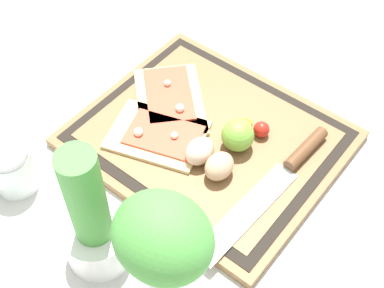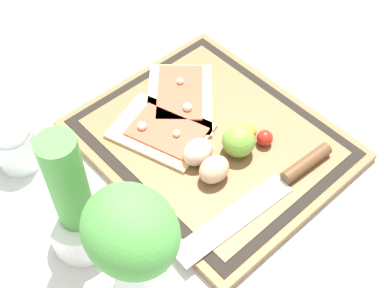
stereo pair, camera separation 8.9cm
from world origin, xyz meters
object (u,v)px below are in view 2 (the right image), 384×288
at_px(pizza_slice_far, 162,131).
at_px(egg_brown, 214,169).
at_px(knife, 282,182).
at_px(cherry_tomato_yellow, 249,132).
at_px(sauce_jar, 16,148).
at_px(cherry_tomato_red, 265,138).
at_px(lime, 239,141).
at_px(herb_glass, 133,246).
at_px(pizza_slice_near, 180,97).
at_px(herb_pot, 76,211).
at_px(egg_pink, 198,152).

height_order(pizza_slice_far, egg_brown, egg_brown).
height_order(knife, cherry_tomato_yellow, cherry_tomato_yellow).
bearing_deg(sauce_jar, cherry_tomato_red, -129.15).
relative_size(lime, herb_glass, 0.25).
height_order(pizza_slice_near, sauce_jar, sauce_jar).
xyz_separation_m(egg_brown, sauce_jar, (0.26, 0.21, -0.01)).
relative_size(pizza_slice_near, pizza_slice_far, 1.11).
xyz_separation_m(lime, sauce_jar, (0.25, 0.28, -0.01)).
xyz_separation_m(pizza_slice_far, herb_glass, (-0.19, 0.20, 0.11)).
distance_m(pizza_slice_far, knife, 0.23).
bearing_deg(sauce_jar, cherry_tomato_yellow, -126.71).
xyz_separation_m(pizza_slice_near, herb_pot, (-0.11, 0.29, 0.06)).
height_order(pizza_slice_near, herb_glass, herb_glass).
bearing_deg(herb_pot, sauce_jar, -1.97).
height_order(cherry_tomato_red, sauce_jar, sauce_jar).
xyz_separation_m(pizza_slice_far, lime, (-0.12, -0.07, 0.02)).
height_order(knife, herb_glass, herb_glass).
bearing_deg(pizza_slice_near, sauce_jar, 72.84).
relative_size(knife, cherry_tomato_red, 11.40).
bearing_deg(herb_glass, lime, -74.56).
bearing_deg(cherry_tomato_red, herb_pot, 78.77).
relative_size(pizza_slice_far, sauce_jar, 2.22).
bearing_deg(egg_pink, pizza_slice_near, -29.69).
xyz_separation_m(cherry_tomato_yellow, herb_glass, (-0.09, 0.31, 0.10)).
distance_m(egg_brown, cherry_tomato_red, 0.11).
distance_m(egg_brown, sauce_jar, 0.33).
bearing_deg(egg_pink, knife, -152.61).
relative_size(lime, sauce_jar, 0.65).
height_order(egg_brown, cherry_tomato_red, egg_brown).
bearing_deg(egg_brown, pizza_slice_near, -24.22).
height_order(pizza_slice_near, egg_brown, egg_brown).
height_order(lime, cherry_tomato_red, lime).
height_order(pizza_slice_far, egg_pink, egg_pink).
bearing_deg(lime, egg_brown, 99.90).
relative_size(pizza_slice_near, egg_pink, 3.87).
bearing_deg(pizza_slice_near, pizza_slice_far, 116.96).
height_order(pizza_slice_near, lime, lime).
xyz_separation_m(pizza_slice_far, cherry_tomato_yellow, (-0.11, -0.11, 0.01)).
height_order(pizza_slice_near, knife, pizza_slice_near).
bearing_deg(cherry_tomato_red, herb_glass, 100.17).
distance_m(cherry_tomato_yellow, herb_pot, 0.33).
distance_m(pizza_slice_far, herb_pot, 0.23).
bearing_deg(herb_pot, lime, -99.50).
distance_m(cherry_tomato_red, herb_glass, 0.34).
bearing_deg(cherry_tomato_yellow, herb_glass, 105.34).
distance_m(pizza_slice_near, sauce_jar, 0.30).
distance_m(knife, lime, 0.10).
relative_size(knife, lime, 5.72).
bearing_deg(cherry_tomato_red, egg_pink, 65.29).
height_order(egg_pink, herb_glass, herb_glass).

